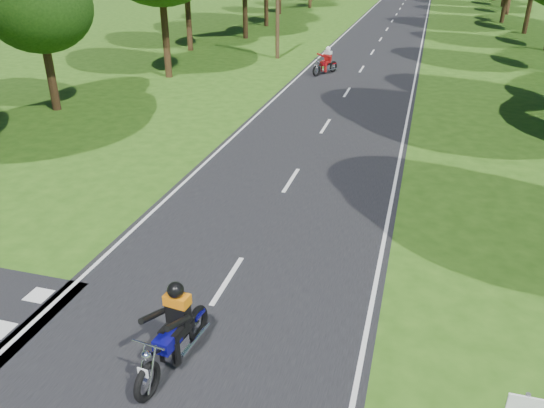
% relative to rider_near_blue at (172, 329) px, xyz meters
% --- Properties ---
extents(ground, '(160.00, 160.00, 0.00)m').
position_rel_rider_near_blue_xyz_m(ground, '(-0.03, 0.83, -0.86)').
color(ground, '#2A5012').
rests_on(ground, ground).
extents(main_road, '(7.00, 140.00, 0.02)m').
position_rel_rider_near_blue_xyz_m(main_road, '(-0.03, 50.83, -0.85)').
color(main_road, black).
rests_on(main_road, ground).
extents(road_markings, '(7.40, 140.00, 0.01)m').
position_rel_rider_near_blue_xyz_m(road_markings, '(-0.17, 48.96, -0.83)').
color(road_markings, silver).
rests_on(road_markings, main_road).
extents(rider_near_blue, '(0.90, 2.07, 1.67)m').
position_rel_rider_near_blue_xyz_m(rider_near_blue, '(0.00, 0.00, 0.00)').
color(rider_near_blue, '#0D0B7E').
rests_on(rider_near_blue, main_road).
extents(rider_far_red, '(1.46, 1.99, 1.60)m').
position_rel_rider_near_blue_xyz_m(rider_far_red, '(-1.97, 24.79, -0.04)').
color(rider_far_red, maroon).
rests_on(rider_far_red, main_road).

